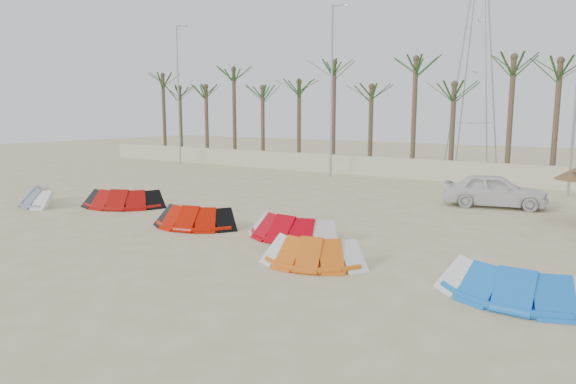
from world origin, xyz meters
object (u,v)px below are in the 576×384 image
Objects in this scene: kite_orange at (318,250)px; car at (495,190)px; kite_red_mid at (200,216)px; kite_red_left at (128,197)px; kite_blue at (522,281)px; kite_red_right at (295,225)px; kite_grey at (44,195)px.

car reaches higher than kite_orange.
kite_red_left is at bearing 167.65° from kite_red_mid.
kite_blue is at bearing 2.97° from kite_orange.
car is at bearing 80.16° from kite_orange.
kite_red_mid is 1.09× the size of kite_orange.
kite_red_left is 1.17× the size of kite_red_right.
kite_grey is at bearing 177.61° from kite_blue.
kite_red_mid is at bearing -171.70° from kite_red_right.
kite_grey is 0.85× the size of kite_red_left.
car reaches higher than kite_red_left.
car reaches higher than kite_grey.
kite_red_right is 0.79× the size of car.
kite_orange is at bearing -4.20° from kite_grey.
kite_blue is at bearing -7.00° from kite_red_mid.
kite_grey and kite_red_mid have the same top height.
kite_red_left is at bearing 24.74° from kite_grey.
kite_red_mid is at bearing 3.27° from kite_grey.
car is at bearing 51.64° from kite_red_mid.
kite_blue is at bearing -8.77° from kite_red_left.
car is (8.26, 10.44, 0.34)m from kite_red_mid.
kite_red_mid is 6.38m from kite_orange.
kite_red_left is at bearing 176.10° from kite_red_right.
kite_red_right is 3.17m from kite_orange.
kite_red_mid is (5.58, -1.22, -0.00)m from kite_red_left.
kite_red_right and kite_blue have the same top height.
kite_red_left is (3.81, 1.76, 0.00)m from kite_grey.
kite_red_right is at bearing 8.30° from kite_red_mid.
kite_grey is 15.59m from kite_orange.
kite_red_left and kite_red_right have the same top height.
kite_orange is at bearing -177.03° from kite_blue.
kite_red_mid is at bearing -12.35° from kite_red_left.
car reaches higher than kite_red_mid.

